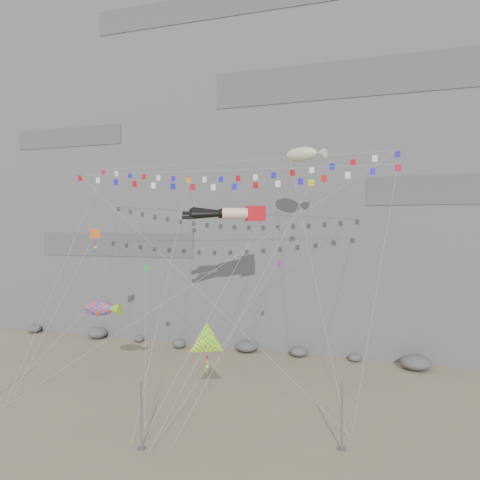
{
  "coord_description": "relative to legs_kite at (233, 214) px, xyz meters",
  "views": [
    {
      "loc": [
        16.13,
        -33.3,
        14.2
      ],
      "look_at": [
        1.88,
        9.0,
        12.97
      ],
      "focal_mm": 35.0,
      "sensor_mm": 36.0,
      "label": 1
    }
  ],
  "objects": [
    {
      "name": "fish_windsock",
      "position": [
        -10.29,
        -5.66,
        -8.2
      ],
      "size": [
        7.79,
        6.47,
        10.78
      ],
      "color": "#FF440D",
      "rests_on": "ground"
    },
    {
      "name": "delta_kite",
      "position": [
        1.88,
        -10.57,
        -9.08
      ],
      "size": [
        3.71,
        4.94,
        8.42
      ],
      "color": "yellow",
      "rests_on": "ground"
    },
    {
      "name": "small_kite_a",
      "position": [
        -5.24,
        1.66,
        2.92
      ],
      "size": [
        3.81,
        16.33,
        24.67
      ],
      "color": "orange",
      "rests_on": "ground"
    },
    {
      "name": "flag_banner_lower",
      "position": [
        -0.51,
        -0.91,
        3.79
      ],
      "size": [
        29.28,
        7.81,
        23.6
      ],
      "color": "#B50B14",
      "rests_on": "ground"
    },
    {
      "name": "talus_boulders",
      "position": [
        -2.03,
        10.53,
        -14.82
      ],
      "size": [
        60.0,
        3.0,
        1.2
      ],
      "primitive_type": null,
      "color": "#59595E",
      "rests_on": "ground"
    },
    {
      "name": "anchor_pole_center",
      "position": [
        -1.29,
        -13.83,
        -13.25
      ],
      "size": [
        0.12,
        0.12,
        4.35
      ],
      "primitive_type": "cylinder",
      "color": "slate",
      "rests_on": "ground"
    },
    {
      "name": "ground",
      "position": [
        -2.03,
        -6.47,
        -15.42
      ],
      "size": [
        120.0,
        120.0,
        0.0
      ],
      "primitive_type": "plane",
      "color": "gray",
      "rests_on": "ground"
    },
    {
      "name": "legs_kite",
      "position": [
        0.0,
        0.0,
        0.0
      ],
      "size": [
        7.54,
        16.12,
        21.54
      ],
      "rotation": [
        0.0,
        0.0,
        0.42
      ],
      "color": "#B50B14",
      "rests_on": "ground"
    },
    {
      "name": "blimp_windsock",
      "position": [
        5.61,
        3.31,
        5.5
      ],
      "size": [
        7.7,
        12.7,
        24.36
      ],
      "color": "beige",
      "rests_on": "ground"
    },
    {
      "name": "small_kite_d",
      "position": [
        6.71,
        1.33,
        2.41
      ],
      "size": [
        7.11,
        14.79,
        23.84
      ],
      "color": "#F9F814",
      "rests_on": "ground"
    },
    {
      "name": "cliff",
      "position": [
        -2.03,
        25.53,
        9.58
      ],
      "size": [
        80.0,
        28.0,
        50.0
      ],
      "primitive_type": "cube",
      "color": "slate",
      "rests_on": "ground"
    },
    {
      "name": "anchor_pole_right",
      "position": [
        10.86,
        -9.87,
        -13.26
      ],
      "size": [
        0.12,
        0.12,
        4.33
      ],
      "primitive_type": "cylinder",
      "color": "slate",
      "rests_on": "ground"
    },
    {
      "name": "harlequin_kite",
      "position": [
        -11.51,
        -4.4,
        -1.85
      ],
      "size": [
        5.0,
        6.96,
        15.32
      ],
      "color": "red",
      "rests_on": "ground"
    },
    {
      "name": "small_kite_b",
      "position": [
        4.45,
        -1.6,
        -4.54
      ],
      "size": [
        6.21,
        10.65,
        16.0
      ],
      "color": "purple",
      "rests_on": "ground"
    },
    {
      "name": "flag_banner_upper",
      "position": [
        -1.33,
        2.73,
        5.08
      ],
      "size": [
        30.75,
        15.7,
        28.37
      ],
      "color": "#B50B14",
      "rests_on": "ground"
    },
    {
      "name": "small_kite_c",
      "position": [
        -6.3,
        -4.44,
        -4.95
      ],
      "size": [
        5.2,
        8.86,
        14.19
      ],
      "color": "#169430",
      "rests_on": "ground"
    }
  ]
}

